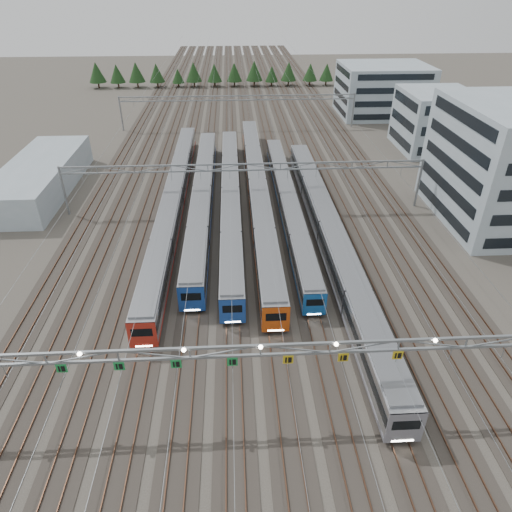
{
  "coord_description": "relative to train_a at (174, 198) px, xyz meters",
  "views": [
    {
      "loc": [
        -1.79,
        -26.67,
        32.95
      ],
      "look_at": [
        0.75,
        20.21,
        3.5
      ],
      "focal_mm": 32.0,
      "sensor_mm": 36.0,
      "label": 1
    }
  ],
  "objects": [
    {
      "name": "gantry_far",
      "position": [
        11.25,
        44.47,
        4.24
      ],
      "size": [
        56.36,
        0.36,
        8.0
      ],
      "color": "gray",
      "rests_on": "ground"
    },
    {
      "name": "train_e",
      "position": [
        18.0,
        -2.04,
        -0.19
      ],
      "size": [
        2.64,
        52.75,
        3.43
      ],
      "color": "black",
      "rests_on": "ground"
    },
    {
      "name": "depot_bldg_mid",
      "position": [
        52.56,
        27.46,
        3.84
      ],
      "size": [
        14.0,
        16.0,
        11.99
      ],
      "primitive_type": "cube",
      "color": "#94A8B1",
      "rests_on": "ground"
    },
    {
      "name": "train_b",
      "position": [
        4.5,
        0.59,
        0.05
      ],
      "size": [
        2.99,
        55.28,
        3.9
      ],
      "color": "black",
      "rests_on": "ground"
    },
    {
      "name": "train_a",
      "position": [
        0.0,
        0.0,
        0.0
      ],
      "size": [
        2.92,
        65.15,
        3.8
      ],
      "color": "black",
      "rests_on": "ground"
    },
    {
      "name": "train_c",
      "position": [
        9.0,
        0.05,
        -0.02
      ],
      "size": [
        2.88,
        58.73,
        3.75
      ],
      "color": "black",
      "rests_on": "ground"
    },
    {
      "name": "gantry_mid",
      "position": [
        11.25,
        -0.53,
        4.24
      ],
      "size": [
        56.36,
        0.36,
        8.0
      ],
      "color": "gray",
      "rests_on": "ground"
    },
    {
      "name": "ground",
      "position": [
        11.25,
        -40.53,
        -2.15
      ],
      "size": [
        400.0,
        400.0,
        0.0
      ],
      "primitive_type": "plane",
      "color": "#47423A",
      "rests_on": "ground"
    },
    {
      "name": "gantry_near",
      "position": [
        11.2,
        -40.65,
        4.94
      ],
      "size": [
        56.36,
        0.61,
        8.08
      ],
      "color": "gray",
      "rests_on": "ground"
    },
    {
      "name": "train_d",
      "position": [
        13.5,
        2.99,
        0.02
      ],
      "size": [
        2.94,
        67.85,
        3.83
      ],
      "color": "black",
      "rests_on": "ground"
    },
    {
      "name": "treeline",
      "position": [
        13.5,
        92.51,
        2.08
      ],
      "size": [
        100.1,
        5.6,
        7.02
      ],
      "color": "#332114",
      "rests_on": "ground"
    },
    {
      "name": "depot_bldg_north",
      "position": [
        49.48,
        55.65,
        4.14
      ],
      "size": [
        22.0,
        18.0,
        12.59
      ],
      "primitive_type": "cube",
      "color": "#94A8B1",
      "rests_on": "ground"
    },
    {
      "name": "track_bed",
      "position": [
        11.25,
        59.47,
        -0.66
      ],
      "size": [
        54.0,
        260.0,
        5.42
      ],
      "color": "#2D2823",
      "rests_on": "ground"
    },
    {
      "name": "west_shed",
      "position": [
        -23.98,
        9.0,
        0.42
      ],
      "size": [
        10.0,
        30.0,
        5.14
      ],
      "primitive_type": "cube",
      "color": "#94A8B1",
      "rests_on": "ground"
    },
    {
      "name": "train_f",
      "position": [
        22.5,
        -12.82,
        0.12
      ],
      "size": [
        3.09,
        63.87,
        4.04
      ],
      "color": "black",
      "rests_on": "ground"
    },
    {
      "name": "depot_bldg_south",
      "position": [
        50.47,
        -5.36,
        6.58
      ],
      "size": [
        18.0,
        22.0,
        17.45
      ],
      "primitive_type": "cube",
      "color": "#94A8B1",
      "rests_on": "ground"
    }
  ]
}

